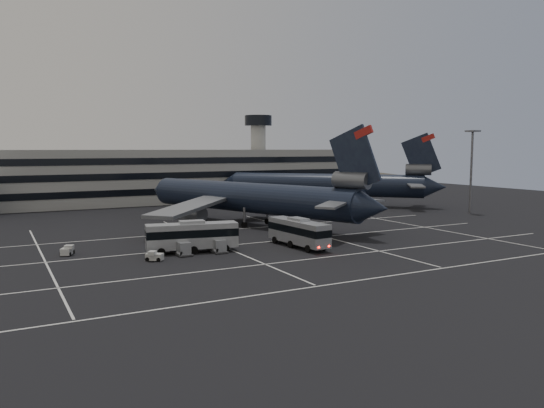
{
  "coord_description": "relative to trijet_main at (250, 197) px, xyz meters",
  "views": [
    {
      "loc": [
        -35.57,
        -67.47,
        14.33
      ],
      "look_at": [
        6.08,
        10.91,
        5.0
      ],
      "focal_mm": 35.0,
      "sensor_mm": 36.0,
      "label": 1
    }
  ],
  "objects": [
    {
      "name": "ground",
      "position": [
        -6.93,
        -21.17,
        -5.25
      ],
      "size": [
        260.0,
        260.0,
        0.0
      ],
      "primitive_type": "plane",
      "color": "black",
      "rests_on": "ground"
    },
    {
      "name": "lane_markings",
      "position": [
        -5.98,
        -20.45,
        -5.24
      ],
      "size": [
        90.0,
        55.62,
        0.01
      ],
      "color": "silver",
      "rests_on": "ground"
    },
    {
      "name": "terminal",
      "position": [
        -9.87,
        49.97,
        1.68
      ],
      "size": [
        125.0,
        26.0,
        24.0
      ],
      "color": "gray",
      "rests_on": "ground"
    },
    {
      "name": "hills",
      "position": [
        11.06,
        148.83,
        -17.32
      ],
      "size": [
        352.0,
        180.0,
        44.0
      ],
      "color": "#38332B",
      "rests_on": "ground"
    },
    {
      "name": "lightpole_right",
      "position": [
        51.07,
        -6.17,
        6.57
      ],
      "size": [
        2.4,
        2.4,
        18.28
      ],
      "color": "slate",
      "rests_on": "ground"
    },
    {
      "name": "trijet_main",
      "position": [
        0.0,
        0.0,
        0.0
      ],
      "size": [
        44.14,
        55.38,
        18.08
      ],
      "rotation": [
        0.0,
        0.0,
        0.38
      ],
      "color": "black",
      "rests_on": "ground"
    },
    {
      "name": "trijet_far",
      "position": [
        32.71,
        22.08,
        0.18
      ],
      "size": [
        44.81,
        44.48,
        18.08
      ],
      "rotation": [
        0.0,
        0.0,
        0.79
      ],
      "color": "black",
      "rests_on": "ground"
    },
    {
      "name": "bus_near",
      "position": [
        -3.29,
        -23.08,
        -2.91
      ],
      "size": [
        3.82,
        12.31,
        4.28
      ],
      "rotation": [
        0.0,
        0.0,
        0.08
      ],
      "color": "#909398",
      "rests_on": "ground"
    },
    {
      "name": "bus_far",
      "position": [
        -18.33,
        -19.61,
        -2.82
      ],
      "size": [
        12.88,
        5.11,
        4.44
      ],
      "rotation": [
        0.0,
        0.0,
        1.39
      ],
      "color": "#909398",
      "rests_on": "ground"
    },
    {
      "name": "tug_a",
      "position": [
        -33.92,
        -13.62,
        -4.62
      ],
      "size": [
        2.12,
        2.55,
        1.42
      ],
      "rotation": [
        0.0,
        0.0,
        -0.43
      ],
      "color": "#BCBCB7",
      "rests_on": "ground"
    },
    {
      "name": "tug_b",
      "position": [
        -24.42,
        -22.76,
        -4.65
      ],
      "size": [
        2.41,
        2.29,
        1.34
      ],
      "rotation": [
        0.0,
        0.0,
        0.89
      ],
      "color": "#BCBCB7",
      "rests_on": "ground"
    },
    {
      "name": "uld_cluster",
      "position": [
        -17.33,
        -17.16,
        -4.35
      ],
      "size": [
        7.67,
        11.63,
        1.84
      ],
      "rotation": [
        0.0,
        0.0,
        -0.07
      ],
      "color": "#2D2D30",
      "rests_on": "ground"
    }
  ]
}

